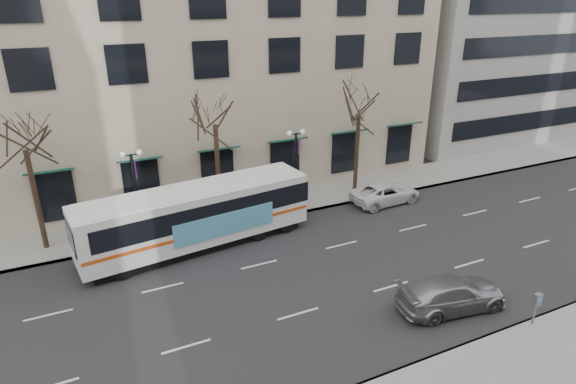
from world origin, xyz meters
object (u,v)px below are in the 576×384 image
white_pickup (385,193)px  pay_station (537,302)px  tree_far_mid (214,109)px  silver_car (452,294)px  city_bus (198,215)px  tree_far_right (360,102)px  lamp_post_left (136,189)px  lamp_post_right (296,164)px  tree_far_left (22,132)px

white_pickup → pay_station: (-2.16, -13.50, 0.55)m
tree_far_mid → silver_car: bearing=-64.8°
city_bus → pay_station: city_bus is taller
tree_far_right → city_bus: 13.38m
pay_station → tree_far_right: bearing=90.4°
lamp_post_left → white_pickup: (15.74, -2.00, -2.27)m
lamp_post_right → pay_station: size_ratio=3.50×
lamp_post_left → city_bus: (2.80, -2.53, -1.05)m
tree_far_right → white_pickup: tree_far_right is taller
tree_far_right → white_pickup: bearing=-74.0°
tree_far_right → lamp_post_left: tree_far_right is taller
city_bus → silver_car: city_bus is taller
tree_far_mid → lamp_post_right: size_ratio=1.64×
tree_far_mid → white_pickup: bearing=-13.6°
white_pickup → pay_station: pay_station is taller
tree_far_mid → tree_far_right: bearing=-0.0°
tree_far_mid → lamp_post_left: bearing=-173.1°
tree_far_right → city_bus: tree_far_right is taller
tree_far_right → silver_car: size_ratio=1.59×
lamp_post_left → pay_station: (13.58, -15.50, -1.72)m
lamp_post_left → city_bus: size_ratio=0.40×
lamp_post_right → silver_car: lamp_post_right is taller
silver_car → white_pickup: (4.36, 11.00, -0.06)m
tree_far_right → city_bus: (-12.19, -3.13, -4.53)m
tree_far_left → pay_station: 25.19m
silver_car → white_pickup: 11.83m
tree_far_right → silver_car: (-3.61, -13.60, -5.69)m
city_bus → tree_far_right: bearing=7.4°
lamp_post_left → silver_car: size_ratio=1.03×
lamp_post_right → city_bus: (-7.20, -2.53, -1.05)m
tree_far_right → pay_station: 16.98m
city_bus → white_pickup: 13.01m
tree_far_left → lamp_post_right: (15.01, -0.60, -3.75)m
tree_far_left → city_bus: 9.69m
tree_far_left → tree_far_mid: bearing=0.0°
white_pickup → tree_far_left: bearing=79.8°
lamp_post_right → lamp_post_left: bearing=180.0°
tree_far_left → lamp_post_right: size_ratio=1.60×
city_bus → silver_car: 13.58m
tree_far_right → lamp_post_right: (-4.99, -0.60, -3.48)m
silver_car → city_bus: bearing=47.1°
tree_far_right → white_pickup: size_ratio=1.65×
city_bus → tree_far_mid: bearing=48.0°
tree_far_right → lamp_post_left: bearing=-177.7°
tree_far_right → white_pickup: 6.35m
tree_far_left → tree_far_right: tree_far_left is taller
tree_far_mid → tree_far_left: bearing=-180.0°
lamp_post_left → silver_car: lamp_post_left is taller
tree_far_right → city_bus: size_ratio=0.62×
tree_far_left → tree_far_right: bearing=0.0°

